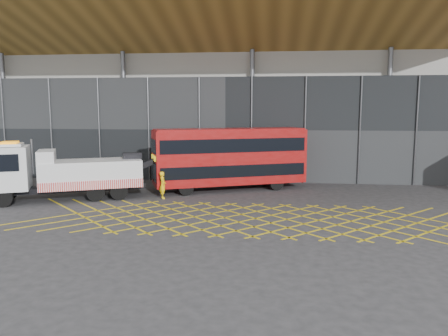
# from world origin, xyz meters

# --- Properties ---
(ground_plane) EXTENTS (120.00, 120.00, 0.00)m
(ground_plane) POSITION_xyz_m (0.00, 0.00, 0.00)
(ground_plane) COLOR #2A2A2D
(road_markings) EXTENTS (26.36, 7.16, 0.01)m
(road_markings) POSITION_xyz_m (4.80, 0.00, 0.01)
(road_markings) COLOR gold
(road_markings) RESTS_ON ground_plane
(construction_building) EXTENTS (55.00, 23.97, 18.00)m
(construction_building) POSITION_xyz_m (1.92, 18.40, 8.98)
(construction_building) COLOR #989893
(construction_building) RESTS_ON ground_plane
(recovery_truck) EXTENTS (10.36, 6.05, 3.75)m
(recovery_truck) POSITION_xyz_m (-7.32, 3.29, 1.73)
(recovery_truck) COLOR black
(recovery_truck) RESTS_ON ground_plane
(bus_towed) EXTENTS (10.58, 6.31, 4.27)m
(bus_towed) POSITION_xyz_m (2.69, 7.82, 2.37)
(bus_towed) COLOR maroon
(bus_towed) RESTS_ON ground_plane
(worker) EXTENTS (0.63, 0.74, 1.71)m
(worker) POSITION_xyz_m (-1.21, 4.46, 0.85)
(worker) COLOR yellow
(worker) RESTS_ON ground_plane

